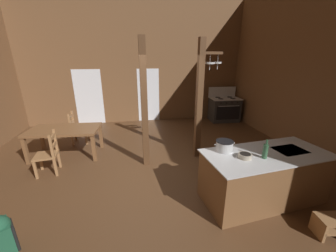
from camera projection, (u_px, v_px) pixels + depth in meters
The scene contains 17 objects.
ground_plane at pixel (149, 176), 4.42m from camera, with size 8.97×8.85×0.10m, color brown.
wall_back at pixel (136, 63), 7.46m from camera, with size 8.97×0.14×4.52m, color brown.
wall_right at pixel (333, 66), 4.39m from camera, with size 0.14×8.85×4.52m, color brown.
glazed_door_back_left at pixel (89, 97), 7.47m from camera, with size 1.00×0.01×2.05m, color white.
glazed_panel_back_right at pixel (149, 95), 7.87m from camera, with size 0.84×0.01×2.05m, color white.
kitchen_island at pixel (263, 176), 3.51m from camera, with size 2.24×1.16×0.91m.
stove_range at pixel (224, 109), 8.01m from camera, with size 1.18×0.87×1.32m.
support_post_with_pot_rack at pixel (200, 98), 4.76m from camera, with size 0.58×0.22×2.87m.
support_post_center at pixel (144, 106), 4.39m from camera, with size 0.14×0.14×2.87m.
step_stool at pixel (330, 225), 2.84m from camera, with size 0.40×0.34×0.30m.
dining_table at pixel (64, 132), 5.06m from camera, with size 1.77×1.05×0.74m.
ladderback_chair_near_window at pixel (49, 154), 4.33m from camera, with size 0.48×0.48×0.95m.
ladderback_chair_by_post at pixel (78, 128), 5.90m from camera, with size 0.45×0.45×0.95m.
backpack at pixel (1, 236), 2.50m from camera, with size 0.38×0.39×0.60m.
stockpot_on_counter at pixel (224, 146), 3.42m from camera, with size 0.37×0.30×0.19m.
mixing_bowl_on_counter at pixel (245, 156), 3.19m from camera, with size 0.21×0.21×0.08m.
bottle_tall_on_counter at pixel (265, 151), 3.16m from camera, with size 0.08×0.08×0.32m.
Camera 1 is at (-0.29, -3.82, 2.44)m, focal length 21.22 mm.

